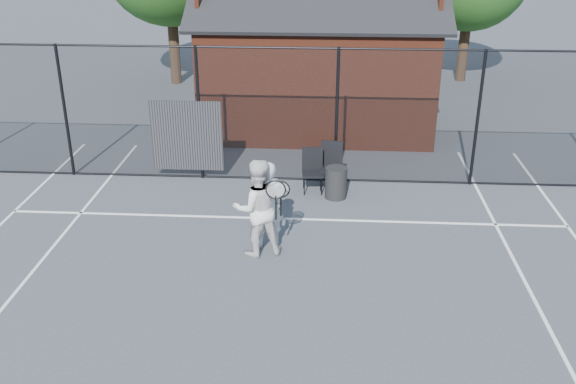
# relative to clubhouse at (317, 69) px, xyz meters

# --- Properties ---
(ground) EXTENTS (80.00, 80.00, 0.00)m
(ground) POSITION_rel_clubhouse_xyz_m (-0.50, -9.00, -1.61)
(ground) COLOR #43464C
(ground) RESTS_ON ground
(court_lines) EXTENTS (11.02, 18.00, 0.01)m
(court_lines) POSITION_rel_clubhouse_xyz_m (-0.50, -10.32, -1.60)
(court_lines) COLOR white
(court_lines) RESTS_ON ground
(fence) EXTENTS (22.04, 3.00, 3.00)m
(fence) POSITION_rel_clubhouse_xyz_m (-0.80, -4.00, -0.16)
(fence) COLOR black
(fence) RESTS_ON ground
(clubhouse) EXTENTS (6.50, 4.36, 4.19)m
(clubhouse) POSITION_rel_clubhouse_xyz_m (0.00, 0.00, 0.00)
(clubhouse) COLOR maroon
(clubhouse) RESTS_ON ground
(player_front) EXTENTS (0.78, 0.63, 1.64)m
(player_front) POSITION_rel_clubhouse_xyz_m (-0.73, -7.10, -0.79)
(player_front) COLOR silver
(player_front) RESTS_ON ground
(player_back) EXTENTS (1.05, 0.92, 1.77)m
(player_back) POSITION_rel_clubhouse_xyz_m (-0.88, -7.39, -0.72)
(player_back) COLOR white
(player_back) RESTS_ON ground
(chair_left) EXTENTS (0.51, 0.52, 0.99)m
(chair_left) POSITION_rel_clubhouse_xyz_m (0.40, -4.40, -1.11)
(chair_left) COLOR black
(chair_left) RESTS_ON ground
(chair_right) EXTENTS (0.48, 0.50, 0.93)m
(chair_right) POSITION_rel_clubhouse_xyz_m (0.02, -4.63, -1.14)
(chair_right) COLOR black
(chair_right) RESTS_ON ground
(waste_bin) EXTENTS (0.56, 0.56, 0.67)m
(waste_bin) POSITION_rel_clubhouse_xyz_m (0.51, -4.90, -1.27)
(waste_bin) COLOR black
(waste_bin) RESTS_ON ground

